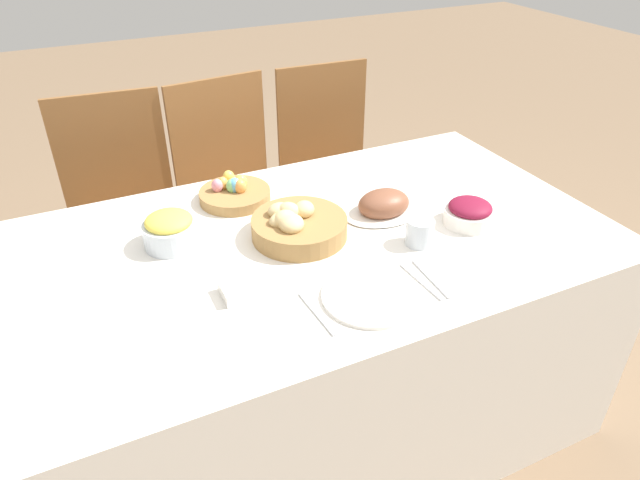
{
  "coord_description": "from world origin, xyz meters",
  "views": [
    {
      "loc": [
        -0.57,
        -1.26,
        1.63
      ],
      "look_at": [
        -0.01,
        -0.07,
        0.79
      ],
      "focal_mm": 32.0,
      "sensor_mm": 36.0,
      "label": 1
    }
  ],
  "objects": [
    {
      "name": "ground_plane",
      "position": [
        0.0,
        0.0,
        0.0
      ],
      "size": [
        12.0,
        12.0,
        0.0
      ],
      "primitive_type": "plane",
      "color": "#7F664C"
    },
    {
      "name": "dining_table",
      "position": [
        0.0,
        0.0,
        0.38
      ],
      "size": [
        1.73,
        0.98,
        0.75
      ],
      "color": "white",
      "rests_on": "ground"
    },
    {
      "name": "chair_far_left",
      "position": [
        -0.44,
        0.84,
        0.51
      ],
      "size": [
        0.45,
        0.45,
        0.95
      ],
      "rotation": [
        0.0,
        0.0,
        -0.08
      ],
      "color": "brown",
      "rests_on": "ground"
    },
    {
      "name": "chair_far_right",
      "position": [
        0.48,
        0.84,
        0.51
      ],
      "size": [
        0.44,
        0.44,
        0.95
      ],
      "rotation": [
        0.0,
        0.0,
        -0.04
      ],
      "color": "brown",
      "rests_on": "ground"
    },
    {
      "name": "chair_far_center",
      "position": [
        0.02,
        0.84,
        0.51
      ],
      "size": [
        0.47,
        0.47,
        0.95
      ],
      "rotation": [
        0.0,
        0.0,
        0.12
      ],
      "color": "brown",
      "rests_on": "ground"
    },
    {
      "name": "bread_basket",
      "position": [
        -0.04,
        0.03,
        0.79
      ],
      "size": [
        0.27,
        0.27,
        0.1
      ],
      "color": "#9E7542",
      "rests_on": "dining_table"
    },
    {
      "name": "egg_basket",
      "position": [
        -0.13,
        0.32,
        0.78
      ],
      "size": [
        0.23,
        0.23,
        0.08
      ],
      "color": "#9E7542",
      "rests_on": "dining_table"
    },
    {
      "name": "ham_platter",
      "position": [
        0.26,
        0.04,
        0.78
      ],
      "size": [
        0.25,
        0.18,
        0.09
      ],
      "color": "silver",
      "rests_on": "dining_table"
    },
    {
      "name": "beet_salad_bowl",
      "position": [
        0.46,
        -0.12,
        0.79
      ],
      "size": [
        0.15,
        0.15,
        0.08
      ],
      "color": "silver",
      "rests_on": "dining_table"
    },
    {
      "name": "pineapple_bowl",
      "position": [
        -0.37,
        0.14,
        0.8
      ],
      "size": [
        0.15,
        0.15,
        0.1
      ],
      "color": "silver",
      "rests_on": "dining_table"
    },
    {
      "name": "dinner_plate",
      "position": [
        0.01,
        -0.31,
        0.76
      ],
      "size": [
        0.24,
        0.24,
        0.01
      ],
      "color": "silver",
      "rests_on": "dining_table"
    },
    {
      "name": "fork",
      "position": [
        -0.13,
        -0.31,
        0.75
      ],
      "size": [
        0.02,
        0.17,
        0.0
      ],
      "rotation": [
        0.0,
        0.0,
        0.05
      ],
      "color": "#B7B7BC",
      "rests_on": "dining_table"
    },
    {
      "name": "knife",
      "position": [
        0.16,
        -0.31,
        0.75
      ],
      "size": [
        0.02,
        0.17,
        0.0
      ],
      "rotation": [
        0.0,
        0.0,
        0.05
      ],
      "color": "#B7B7BC",
      "rests_on": "dining_table"
    },
    {
      "name": "spoon",
      "position": [
        0.19,
        -0.31,
        0.75
      ],
      "size": [
        0.02,
        0.17,
        0.0
      ],
      "rotation": [
        0.0,
        0.0,
        -0.05
      ],
      "color": "#B7B7BC",
      "rests_on": "dining_table"
    },
    {
      "name": "drinking_cup",
      "position": [
        0.26,
        -0.15,
        0.79
      ],
      "size": [
        0.08,
        0.08,
        0.08
      ],
      "color": "silver",
      "rests_on": "dining_table"
    },
    {
      "name": "butter_dish",
      "position": [
        -0.25,
        -0.16,
        0.77
      ],
      "size": [
        0.13,
        0.08,
        0.03
      ],
      "color": "silver",
      "rests_on": "dining_table"
    }
  ]
}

